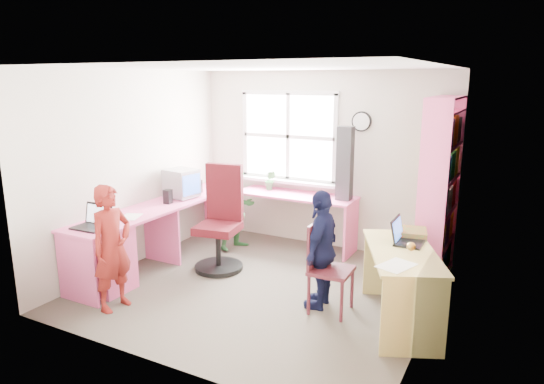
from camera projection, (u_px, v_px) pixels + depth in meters
The scene contains 19 objects.
room at pixel (266, 180), 5.24m from camera, with size 3.64×3.44×2.44m.
l_desk at pixel (153, 238), 5.69m from camera, with size 2.38×2.95×0.75m.
right_desk at pixel (401, 270), 4.55m from camera, with size 1.05×1.39×0.73m.
bookshelf at pixel (439, 195), 5.48m from camera, with size 0.30×1.02×2.10m.
swivel_chair at pixel (221, 225), 5.92m from camera, with size 0.69×0.69×1.27m.
wooden_chair at pixel (325, 264), 4.81m from camera, with size 0.41×0.41×0.91m.
crt_monitor at pixel (181, 183), 6.39m from camera, with size 0.43×0.40×0.38m.
laptop_left at pixel (94, 222), 5.13m from camera, with size 0.37×0.31×0.24m.
laptop_right at pixel (405, 237), 4.71m from camera, with size 0.29×0.35×0.24m.
speaker_a at pixel (168, 197), 6.10m from camera, with size 0.10×0.10×0.18m.
speaker_b at pixel (199, 186), 6.68m from camera, with size 0.11×0.11×0.18m.
cd_tower at pixel (345, 163), 6.22m from camera, with size 0.20×0.17×0.95m.
game_box at pixel (410, 232), 4.93m from camera, with size 0.38×0.38×0.06m.
paper_a at pixel (131, 217), 5.52m from camera, with size 0.29×0.34×0.00m.
paper_b at pixel (396, 265), 4.13m from camera, with size 0.33×0.39×0.00m.
potted_plant at pixel (270, 180), 6.85m from camera, with size 0.15×0.12×0.28m, color #2D7232.
person_red at pixel (112, 248), 4.83m from camera, with size 0.47×0.31×1.28m, color maroon.
person_green at pixel (238, 209), 6.59m from camera, with size 0.55×0.43×1.12m, color #317C3D.
person_navy at pixel (322, 249), 4.87m from camera, with size 0.72×0.30×1.22m, color #13163B.
Camera 1 is at (2.47, -4.41, 2.28)m, focal length 32.00 mm.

